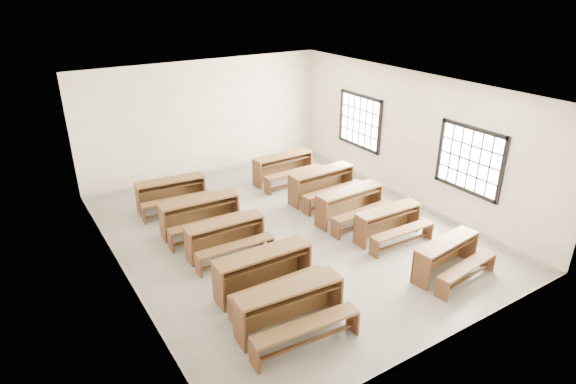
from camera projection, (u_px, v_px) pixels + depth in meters
room at (292, 140)px, 9.77m from camera, size 8.50×8.50×3.20m
desk_set_0 at (291, 306)px, 7.52m from camera, size 1.81×1.03×0.79m
desk_set_1 at (265, 270)px, 8.44m from camera, size 1.78×0.94×0.80m
desk_set_2 at (226, 235)px, 9.67m from camera, size 1.62×0.87×0.72m
desk_set_3 at (201, 213)px, 10.51m from camera, size 1.76×0.98×0.77m
desk_set_4 at (172, 192)px, 11.61m from camera, size 1.70×1.00×0.73m
desk_set_5 at (448, 255)px, 9.01m from camera, size 1.61×0.96×0.69m
desk_set_6 at (389, 222)px, 10.25m from camera, size 1.55×0.83×0.69m
desk_set_7 at (351, 203)px, 11.01m from camera, size 1.71×0.93×0.76m
desk_set_8 at (323, 183)px, 12.06m from camera, size 1.77×0.95×0.79m
desk_set_9 at (284, 166)px, 13.14m from camera, size 1.72×0.92×0.76m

